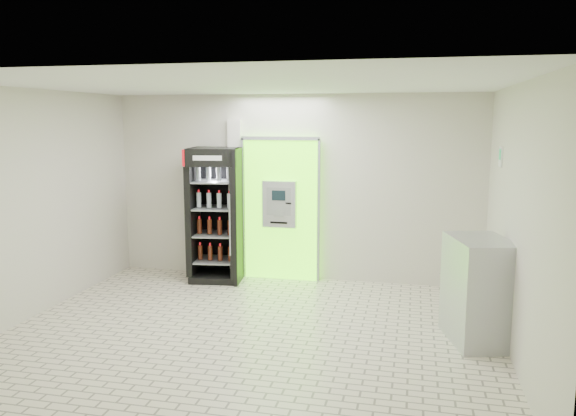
% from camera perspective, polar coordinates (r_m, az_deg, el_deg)
% --- Properties ---
extents(ground, '(6.00, 6.00, 0.00)m').
position_cam_1_polar(ground, '(7.11, -3.74, -12.48)').
color(ground, beige).
rests_on(ground, ground).
extents(room_shell, '(6.00, 6.00, 6.00)m').
position_cam_1_polar(room_shell, '(6.66, -3.90, 2.42)').
color(room_shell, beige).
rests_on(room_shell, ground).
extents(atm_assembly, '(1.30, 0.24, 2.33)m').
position_cam_1_polar(atm_assembly, '(9.11, -0.72, -0.01)').
color(atm_assembly, '#62FF11').
rests_on(atm_assembly, ground).
extents(pillar, '(0.22, 0.11, 2.60)m').
position_cam_1_polar(pillar, '(9.34, -5.33, 0.97)').
color(pillar, silver).
rests_on(pillar, ground).
extents(beverage_cooler, '(0.89, 0.83, 2.15)m').
position_cam_1_polar(beverage_cooler, '(9.16, -7.21, -0.91)').
color(beverage_cooler, black).
rests_on(beverage_cooler, ground).
extents(steel_cabinet, '(0.85, 1.06, 1.24)m').
position_cam_1_polar(steel_cabinet, '(7.01, 18.78, -7.93)').
color(steel_cabinet, '#ABADB2').
rests_on(steel_cabinet, ground).
extents(exit_sign, '(0.02, 0.22, 0.26)m').
position_cam_1_polar(exit_sign, '(7.83, 20.80, 4.91)').
color(exit_sign, white).
rests_on(exit_sign, room_shell).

